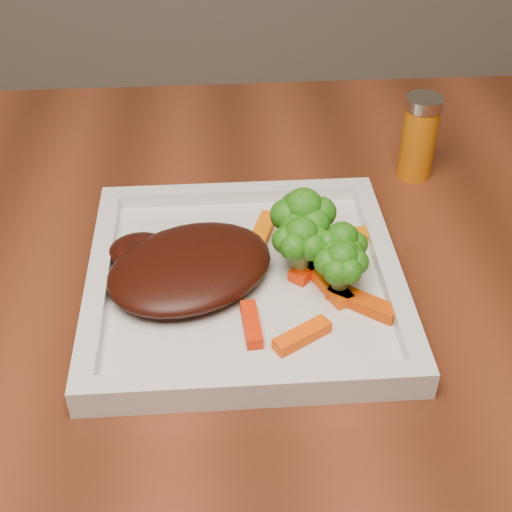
{
  "coord_description": "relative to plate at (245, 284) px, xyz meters",
  "views": [
    {
      "loc": [
        -0.12,
        -0.29,
        1.17
      ],
      "look_at": [
        -0.08,
        0.18,
        0.79
      ],
      "focal_mm": 50.0,
      "sensor_mm": 36.0,
      "label": 1
    }
  ],
  "objects": [
    {
      "name": "carrot_5",
      "position": [
        0.07,
        -0.02,
        0.01
      ],
      "size": [
        0.04,
        0.06,
        0.01
      ],
      "primitive_type": "cube",
      "rotation": [
        0.0,
        0.0,
        -1.17
      ],
      "color": "#F45203",
      "rests_on": "plate"
    },
    {
      "name": "carrot_2",
      "position": [
        0.0,
        -0.06,
        0.01
      ],
      "size": [
        0.02,
        0.05,
        0.01
      ],
      "primitive_type": "cube",
      "rotation": [
        0.0,
        0.0,
        1.64
      ],
      "color": "red",
      "rests_on": "plate"
    },
    {
      "name": "broccoli_2",
      "position": [
        0.08,
        -0.03,
        0.04
      ],
      "size": [
        0.06,
        0.06,
        0.06
      ],
      "primitive_type": null,
      "rotation": [
        0.0,
        0.0,
        0.2
      ],
      "color": "#1E7513",
      "rests_on": "plate"
    },
    {
      "name": "broccoli_0",
      "position": [
        0.05,
        0.03,
        0.04
      ],
      "size": [
        0.08,
        0.08,
        0.07
      ],
      "primitive_type": null,
      "rotation": [
        0.0,
        0.0,
        0.23
      ],
      "color": "#2F7613",
      "rests_on": "plate"
    },
    {
      "name": "plate",
      "position": [
        0.0,
        0.0,
        0.0
      ],
      "size": [
        0.27,
        0.27,
        0.01
      ],
      "primitive_type": "cube",
      "color": "silver",
      "rests_on": "dining_table"
    },
    {
      "name": "carrot_4",
      "position": [
        0.02,
        0.06,
        0.01
      ],
      "size": [
        0.03,
        0.06,
        0.01
      ],
      "primitive_type": "cube",
      "rotation": [
        0.0,
        0.0,
        1.24
      ],
      "color": "orange",
      "rests_on": "plate"
    },
    {
      "name": "carrot_6",
      "position": [
        0.06,
        0.01,
        0.01
      ],
      "size": [
        0.05,
        0.06,
        0.01
      ],
      "primitive_type": "cube",
      "rotation": [
        0.0,
        0.0,
        0.86
      ],
      "color": "#FF2E04",
      "rests_on": "plate"
    },
    {
      "name": "steak",
      "position": [
        -0.05,
        0.0,
        0.02
      ],
      "size": [
        0.19,
        0.17,
        0.03
      ],
      "primitive_type": "ellipsoid",
      "rotation": [
        0.0,
        0.0,
        0.52
      ],
      "color": "#340E07",
      "rests_on": "plate"
    },
    {
      "name": "broccoli_3",
      "position": [
        0.05,
        0.0,
        0.04
      ],
      "size": [
        0.07,
        0.07,
        0.06
      ],
      "primitive_type": null,
      "rotation": [
        0.0,
        0.0,
        0.37
      ],
      "color": "#346D12",
      "rests_on": "plate"
    },
    {
      "name": "carrot_0",
      "position": [
        0.04,
        -0.08,
        0.01
      ],
      "size": [
        0.05,
        0.04,
        0.01
      ],
      "primitive_type": "cube",
      "rotation": [
        0.0,
        0.0,
        0.55
      ],
      "color": "#FB4B04",
      "rests_on": "plate"
    },
    {
      "name": "carrot_3",
      "position": [
        0.1,
        0.05,
        0.01
      ],
      "size": [
        0.06,
        0.02,
        0.01
      ],
      "primitive_type": "cube",
      "rotation": [
        0.0,
        0.0,
        -0.01
      ],
      "color": "#CC6B03",
      "rests_on": "plate"
    },
    {
      "name": "carrot_1",
      "position": [
        0.1,
        -0.04,
        0.01
      ],
      "size": [
        0.06,
        0.05,
        0.01
      ],
      "primitive_type": "cube",
      "rotation": [
        0.0,
        0.0,
        -0.66
      ],
      "color": "#C83A03",
      "rests_on": "plate"
    },
    {
      "name": "broccoli_1",
      "position": [
        0.08,
        0.0,
        0.04
      ],
      "size": [
        0.07,
        0.07,
        0.06
      ],
      "primitive_type": null,
      "rotation": [
        0.0,
        0.0,
        -0.43
      ],
      "color": "#106512",
      "rests_on": "plate"
    },
    {
      "name": "spice_shaker",
      "position": [
        0.2,
        0.18,
        0.04
      ],
      "size": [
        0.05,
        0.05,
        0.09
      ],
      "primitive_type": "cylinder",
      "rotation": [
        0.0,
        0.0,
        -0.4
      ],
      "color": "#BC610A",
      "rests_on": "dining_table"
    }
  ]
}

